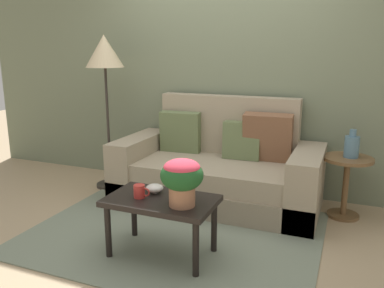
{
  "coord_description": "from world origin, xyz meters",
  "views": [
    {
      "loc": [
        1.31,
        -2.92,
        1.53
      ],
      "look_at": [
        0.08,
        0.11,
        0.74
      ],
      "focal_mm": 37.03,
      "sensor_mm": 36.0,
      "label": 1
    }
  ],
  "objects_px": {
    "side_table": "(346,176)",
    "snack_bowl": "(155,188)",
    "table_vase": "(352,146)",
    "couch": "(219,171)",
    "potted_plant": "(182,177)",
    "floor_lamp": "(105,60)",
    "coffee_mug": "(140,191)",
    "coffee_table": "(161,206)"
  },
  "relations": [
    {
      "from": "coffee_mug",
      "to": "snack_bowl",
      "type": "xyz_separation_m",
      "value": [
        0.05,
        0.13,
        -0.01
      ]
    },
    {
      "from": "couch",
      "to": "table_vase",
      "type": "xyz_separation_m",
      "value": [
        1.23,
        0.07,
        0.36
      ]
    },
    {
      "from": "coffee_table",
      "to": "side_table",
      "type": "xyz_separation_m",
      "value": [
        1.25,
        1.28,
        0.0
      ]
    },
    {
      "from": "coffee_table",
      "to": "floor_lamp",
      "type": "bearing_deg",
      "value": 136.49
    },
    {
      "from": "coffee_table",
      "to": "table_vase",
      "type": "relative_size",
      "value": 3.15
    },
    {
      "from": "floor_lamp",
      "to": "snack_bowl",
      "type": "bearing_deg",
      "value": -43.75
    },
    {
      "from": "coffee_table",
      "to": "side_table",
      "type": "relative_size",
      "value": 1.41
    },
    {
      "from": "side_table",
      "to": "snack_bowl",
      "type": "xyz_separation_m",
      "value": [
        -1.35,
        -1.2,
        0.1
      ]
    },
    {
      "from": "potted_plant",
      "to": "snack_bowl",
      "type": "bearing_deg",
      "value": 152.87
    },
    {
      "from": "snack_bowl",
      "to": "table_vase",
      "type": "relative_size",
      "value": 0.52
    },
    {
      "from": "couch",
      "to": "side_table",
      "type": "xyz_separation_m",
      "value": [
        1.21,
        0.07,
        0.07
      ]
    },
    {
      "from": "side_table",
      "to": "potted_plant",
      "type": "bearing_deg",
      "value": -128.07
    },
    {
      "from": "coffee_table",
      "to": "potted_plant",
      "type": "distance_m",
      "value": 0.35
    },
    {
      "from": "couch",
      "to": "table_vase",
      "type": "height_order",
      "value": "couch"
    },
    {
      "from": "couch",
      "to": "coffee_mug",
      "type": "height_order",
      "value": "couch"
    },
    {
      "from": "floor_lamp",
      "to": "coffee_mug",
      "type": "height_order",
      "value": "floor_lamp"
    },
    {
      "from": "floor_lamp",
      "to": "potted_plant",
      "type": "bearing_deg",
      "value": -40.88
    },
    {
      "from": "floor_lamp",
      "to": "coffee_mug",
      "type": "bearing_deg",
      "value": -48.39
    },
    {
      "from": "side_table",
      "to": "floor_lamp",
      "type": "height_order",
      "value": "floor_lamp"
    },
    {
      "from": "couch",
      "to": "snack_bowl",
      "type": "bearing_deg",
      "value": -97.36
    },
    {
      "from": "potted_plant",
      "to": "table_vase",
      "type": "bearing_deg",
      "value": 51.55
    },
    {
      "from": "snack_bowl",
      "to": "coffee_mug",
      "type": "bearing_deg",
      "value": -112.35
    },
    {
      "from": "coffee_table",
      "to": "potted_plant",
      "type": "relative_size",
      "value": 2.4
    },
    {
      "from": "side_table",
      "to": "potted_plant",
      "type": "xyz_separation_m",
      "value": [
        -1.06,
        -1.35,
        0.27
      ]
    },
    {
      "from": "table_vase",
      "to": "couch",
      "type": "bearing_deg",
      "value": -176.52
    },
    {
      "from": "couch",
      "to": "coffee_mug",
      "type": "bearing_deg",
      "value": -99.02
    },
    {
      "from": "side_table",
      "to": "table_vase",
      "type": "distance_m",
      "value": 0.28
    },
    {
      "from": "coffee_table",
      "to": "couch",
      "type": "bearing_deg",
      "value": 87.73
    },
    {
      "from": "side_table",
      "to": "snack_bowl",
      "type": "relative_size",
      "value": 4.27
    },
    {
      "from": "side_table",
      "to": "floor_lamp",
      "type": "bearing_deg",
      "value": -177.66
    },
    {
      "from": "couch",
      "to": "coffee_table",
      "type": "xyz_separation_m",
      "value": [
        -0.05,
        -1.21,
        0.07
      ]
    },
    {
      "from": "floor_lamp",
      "to": "snack_bowl",
      "type": "xyz_separation_m",
      "value": [
        1.14,
        -1.1,
        -0.92
      ]
    },
    {
      "from": "floor_lamp",
      "to": "snack_bowl",
      "type": "distance_m",
      "value": 1.83
    },
    {
      "from": "potted_plant",
      "to": "coffee_mug",
      "type": "relative_size",
      "value": 2.59
    },
    {
      "from": "potted_plant",
      "to": "coffee_mug",
      "type": "xyz_separation_m",
      "value": [
        -0.35,
        0.02,
        -0.16
      ]
    },
    {
      "from": "coffee_mug",
      "to": "table_vase",
      "type": "bearing_deg",
      "value": 43.11
    },
    {
      "from": "side_table",
      "to": "coffee_mug",
      "type": "xyz_separation_m",
      "value": [
        -1.41,
        -1.33,
        0.11
      ]
    },
    {
      "from": "side_table",
      "to": "table_vase",
      "type": "xyz_separation_m",
      "value": [
        0.02,
        0.01,
        0.28
      ]
    },
    {
      "from": "coffee_mug",
      "to": "table_vase",
      "type": "relative_size",
      "value": 0.51
    },
    {
      "from": "couch",
      "to": "potted_plant",
      "type": "height_order",
      "value": "couch"
    },
    {
      "from": "potted_plant",
      "to": "table_vase",
      "type": "distance_m",
      "value": 1.73
    },
    {
      "from": "side_table",
      "to": "table_vase",
      "type": "height_order",
      "value": "table_vase"
    }
  ]
}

